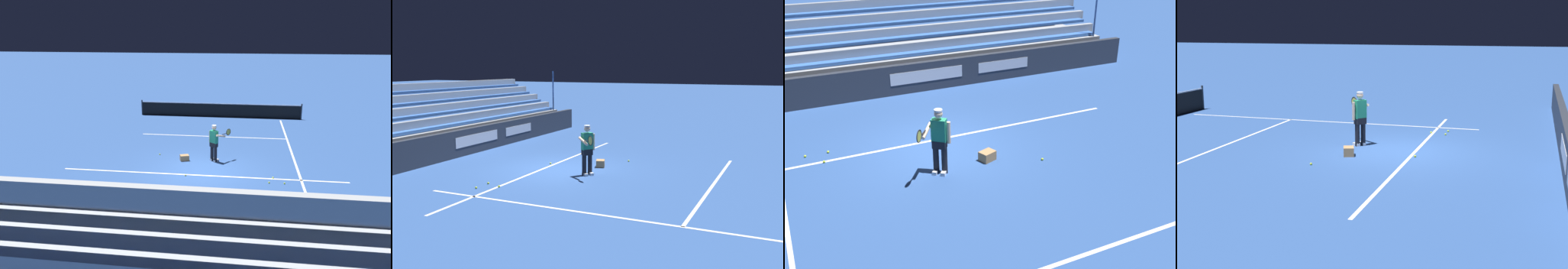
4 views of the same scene
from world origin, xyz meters
TOP-DOWN VIEW (x-y plane):
  - ground_plane at (0.00, 0.00)m, footprint 160.00×160.00m
  - court_baseline_white at (0.00, -0.50)m, footprint 12.00×0.10m
  - court_sideline_white at (4.11, 4.00)m, footprint 0.10×12.00m
  - court_service_line_white at (0.00, 5.50)m, footprint 8.22×0.10m
  - back_wall_sponsor_board at (-0.01, -4.77)m, footprint 20.84×0.25m
  - bleacher_stand at (0.00, -7.00)m, footprint 19.80×3.20m
  - tennis_player at (0.41, 1.36)m, footprint 0.98×0.80m
  - ball_box_cardboard at (-0.97, 1.27)m, footprint 0.48×0.42m
  - tennis_ball_near_player at (3.40, -0.98)m, footprint 0.07×0.07m
  - tennis_ball_by_box at (2.80, -0.98)m, footprint 0.07×0.07m
  - tennis_ball_far_left at (2.98, -0.44)m, footprint 0.07×0.07m
  - tennis_ball_midcourt at (-2.29, 1.90)m, footprint 0.07×0.07m
  - tennis_ball_far_right at (-0.62, -0.65)m, footprint 0.07×0.07m
  - tennis_net at (0.00, 10.47)m, footprint 11.09×0.09m

SIDE VIEW (x-z plane):
  - ground_plane at x=0.00m, z-range 0.00..0.00m
  - court_baseline_white at x=0.00m, z-range 0.00..0.01m
  - court_sideline_white at x=4.11m, z-range 0.00..0.01m
  - court_service_line_white at x=0.00m, z-range 0.00..0.01m
  - tennis_ball_near_player at x=3.40m, z-range 0.00..0.07m
  - tennis_ball_by_box at x=2.80m, z-range 0.00..0.07m
  - tennis_ball_far_left at x=2.98m, z-range 0.00..0.07m
  - tennis_ball_midcourt at x=-2.29m, z-range 0.00..0.07m
  - tennis_ball_far_right at x=-0.62m, z-range 0.00..0.07m
  - ball_box_cardboard at x=-0.97m, z-range 0.00..0.26m
  - tennis_net at x=0.00m, z-range -0.04..1.03m
  - back_wall_sponsor_board at x=-0.01m, z-range 0.00..1.10m
  - bleacher_stand at x=0.00m, z-range -0.94..2.46m
  - tennis_player at x=0.41m, z-range 0.04..1.75m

